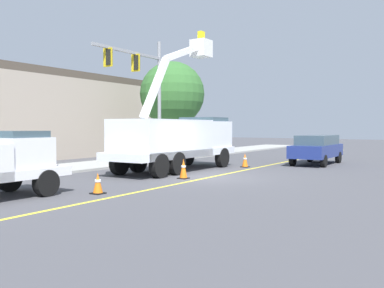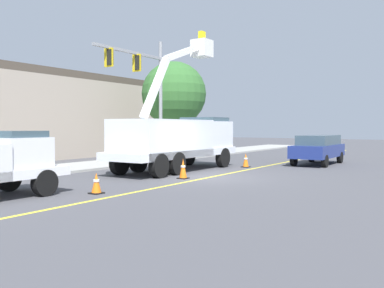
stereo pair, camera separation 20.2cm
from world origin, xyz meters
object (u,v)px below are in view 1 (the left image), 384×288
Objects in this scene: utility_bucket_truck at (177,138)px; traffic_cone_trailing at (245,160)px; traffic_signal_mast at (143,80)px; passing_minivan at (317,148)px; traffic_cone_mid_front at (98,184)px; traffic_cone_mid_rear at (183,169)px.

utility_bucket_truck reaches higher than traffic_cone_trailing.
utility_bucket_truck is 1.10× the size of traffic_signal_mast.
traffic_cone_mid_front is at bearing 170.53° from passing_minivan.
traffic_signal_mast reaches higher than traffic_cone_mid_front.
traffic_cone_trailing is at bearing 1.37° from traffic_cone_mid_rear.
passing_minivan is 6.39× the size of traffic_cone_trailing.
passing_minivan is 10.98m from traffic_signal_mast.
traffic_cone_mid_rear reaches higher than traffic_cone_trailing.
traffic_cone_mid_front is at bearing -179.14° from traffic_cone_trailing.
traffic_signal_mast reaches higher than passing_minivan.
traffic_cone_mid_rear is at bearing -139.30° from utility_bucket_truck.
passing_minivan is at bearing -9.47° from traffic_cone_mid_front.
utility_bucket_truck is at bearing 147.50° from passing_minivan.
traffic_cone_mid_rear reaches higher than traffic_cone_mid_front.
traffic_cone_mid_rear is (-2.55, -2.19, -1.21)m from utility_bucket_truck.
passing_minivan is (7.33, -4.67, -0.65)m from utility_bucket_truck.
traffic_cone_mid_rear is (4.84, 0.02, 0.07)m from traffic_cone_mid_front.
utility_bucket_truck reaches higher than traffic_cone_mid_front.
traffic_cone_trailing is 7.86m from traffic_signal_mast.
traffic_cone_trailing is (-3.96, 2.62, -0.60)m from passing_minivan.
traffic_signal_mast reaches higher than traffic_cone_mid_rear.
utility_bucket_truck reaches higher than traffic_cone_mid_rear.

